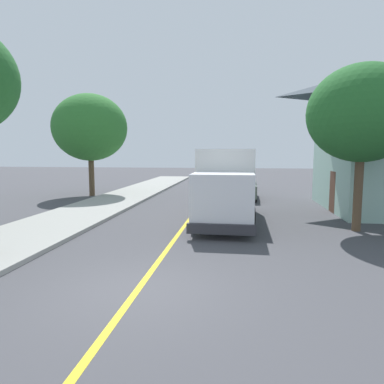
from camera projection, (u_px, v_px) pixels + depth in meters
name	position (u px, v px, depth m)	size (l,w,h in m)	color
ground_plane	(138.00, 289.00, 7.78)	(120.00, 120.00, 0.00)	#424247
sidewalk_curb	(24.00, 236.00, 12.43)	(3.60, 60.00, 0.15)	gray
centre_line_yellow	(194.00, 213.00, 17.63)	(0.16, 56.00, 0.01)	gold
box_truck	(227.00, 181.00, 15.60)	(2.49, 7.21, 3.20)	silver
parked_car_near	(243.00, 187.00, 22.81)	(1.96, 4.46, 1.67)	#4C564C
parked_car_mid	(238.00, 180.00, 28.62)	(1.95, 4.46, 1.67)	silver
street_tree_far_side	(362.00, 114.00, 13.07)	(4.10, 4.10, 6.38)	brown
street_tree_down_block	(90.00, 128.00, 24.03)	(5.12, 5.12, 7.08)	brown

